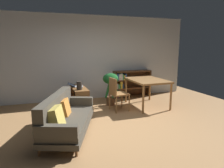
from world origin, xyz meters
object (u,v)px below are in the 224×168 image
object	(u,v)px
dining_table	(147,82)
bookshelf	(129,83)
potted_floor_plant	(111,83)
media_console	(79,97)
desk_speaker	(79,85)
fabric_couch	(65,116)
dining_chair_near	(117,92)
open_laptop	(76,86)

from	to	relation	value
dining_table	bookshelf	world-z (taller)	bookshelf
bookshelf	potted_floor_plant	bearing A→B (deg)	-139.35
media_console	desk_speaker	distance (m)	0.51
fabric_couch	dining_table	bearing A→B (deg)	25.84
potted_floor_plant	bookshelf	size ratio (longest dim) A/B	0.73
media_console	dining_chair_near	bearing A→B (deg)	-37.84
open_laptop	potted_floor_plant	distance (m)	1.00
open_laptop	potted_floor_plant	size ratio (longest dim) A/B	0.50
dining_chair_near	bookshelf	distance (m)	1.68
open_laptop	media_console	bearing A→B (deg)	-66.66
open_laptop	desk_speaker	world-z (taller)	desk_speaker
desk_speaker	dining_table	bearing A→B (deg)	-7.39
dining_chair_near	open_laptop	bearing A→B (deg)	139.16
fabric_couch	open_laptop	world-z (taller)	fabric_couch
potted_floor_plant	open_laptop	bearing A→B (deg)	165.16
fabric_couch	media_console	world-z (taller)	fabric_couch
potted_floor_plant	bookshelf	xyz separation A→B (m)	(0.94, 0.81, -0.20)
potted_floor_plant	dining_table	bearing A→B (deg)	-23.88
fabric_couch	bookshelf	world-z (taller)	bookshelf
dining_table	bookshelf	size ratio (longest dim) A/B	0.96
fabric_couch	desk_speaker	distance (m)	1.58
fabric_couch	desk_speaker	bearing A→B (deg)	69.27
dining_table	dining_chair_near	xyz separation A→B (m)	(-0.98, -0.14, -0.20)
fabric_couch	potted_floor_plant	xyz separation A→B (m)	(1.50, 1.62, 0.30)
dining_table	potted_floor_plant	bearing A→B (deg)	156.12
fabric_couch	open_laptop	bearing A→B (deg)	74.21
open_laptop	fabric_couch	bearing A→B (deg)	-105.79
media_console	bookshelf	world-z (taller)	bookshelf
dining_table	bookshelf	bearing A→B (deg)	91.30
open_laptop	potted_floor_plant	xyz separation A→B (m)	(0.97, -0.26, 0.06)
dining_table	dining_chair_near	world-z (taller)	dining_chair_near
fabric_couch	bookshelf	size ratio (longest dim) A/B	1.54
potted_floor_plant	bookshelf	bearing A→B (deg)	40.65
open_laptop	desk_speaker	bearing A→B (deg)	-88.08
open_laptop	dining_table	distance (m)	2.06
bookshelf	dining_chair_near	bearing A→B (deg)	-124.77
open_laptop	desk_speaker	xyz separation A→B (m)	(0.01, -0.44, 0.08)
media_console	dining_table	distance (m)	2.01
dining_table	bookshelf	distance (m)	1.26
fabric_couch	dining_table	size ratio (longest dim) A/B	1.62
dining_table	open_laptop	bearing A→B (deg)	160.51
desk_speaker	dining_chair_near	size ratio (longest dim) A/B	0.25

